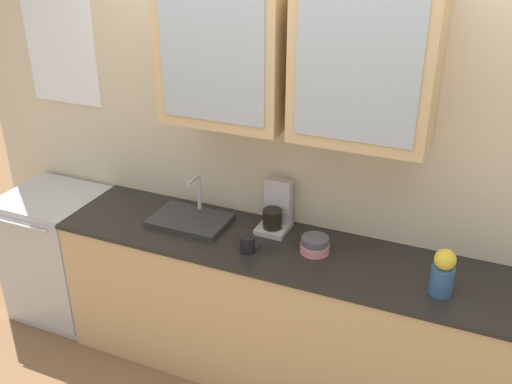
% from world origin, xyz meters
% --- Properties ---
extents(ground_plane, '(10.00, 10.00, 0.00)m').
position_xyz_m(ground_plane, '(0.00, 0.00, 0.00)').
color(ground_plane, brown).
extents(back_wall_unit, '(4.47, 0.47, 2.87)m').
position_xyz_m(back_wall_unit, '(-0.00, 0.29, 1.55)').
color(back_wall_unit, beige).
rests_on(back_wall_unit, ground_plane).
extents(counter, '(2.60, 0.60, 0.88)m').
position_xyz_m(counter, '(0.00, 0.00, 0.44)').
color(counter, tan).
rests_on(counter, ground_plane).
extents(sink_faucet, '(0.45, 0.31, 0.26)m').
position_xyz_m(sink_faucet, '(-0.60, 0.05, 0.90)').
color(sink_faucet, '#2D2D30').
rests_on(sink_faucet, counter).
extents(bowl_stack, '(0.16, 0.16, 0.09)m').
position_xyz_m(bowl_stack, '(0.18, 0.03, 0.93)').
color(bowl_stack, '#D87F84').
rests_on(bowl_stack, counter).
extents(vase, '(0.11, 0.11, 0.24)m').
position_xyz_m(vase, '(0.85, -0.09, 1.00)').
color(vase, '#33598C').
rests_on(vase, counter).
extents(cup_near_sink, '(0.12, 0.08, 0.09)m').
position_xyz_m(cup_near_sink, '(-0.15, -0.11, 0.93)').
color(cup_near_sink, black).
rests_on(cup_near_sink, counter).
extents(dishwasher, '(0.60, 0.59, 0.88)m').
position_xyz_m(dishwasher, '(-1.59, -0.00, 0.44)').
color(dishwasher, silver).
rests_on(dishwasher, ground_plane).
extents(coffee_maker, '(0.17, 0.20, 0.29)m').
position_xyz_m(coffee_maker, '(-0.11, 0.19, 0.99)').
color(coffee_maker, '#B7B7BC').
rests_on(coffee_maker, counter).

